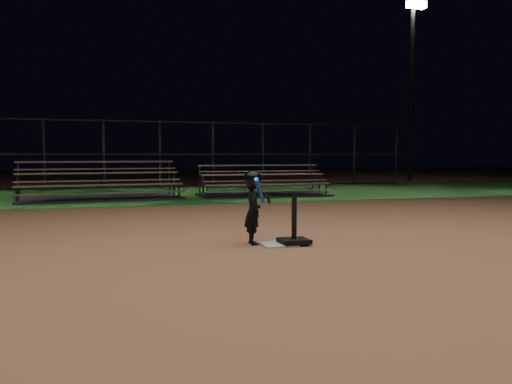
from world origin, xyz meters
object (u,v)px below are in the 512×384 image
at_px(light_pole_right, 412,76).
at_px(bleacher_right, 264,190).
at_px(child_batter, 253,205).
at_px(home_plate, 278,244).
at_px(bleacher_left, 100,192).
at_px(batting_tee, 294,235).

bearing_deg(light_pole_right, bleacher_right, -144.61).
bearing_deg(child_batter, home_plate, -118.15).
height_order(bleacher_left, bleacher_right, bleacher_left).
height_order(child_batter, bleacher_right, child_batter).
height_order(home_plate, batting_tee, batting_tee).
distance_m(bleacher_right, light_pole_right, 12.64).
distance_m(home_plate, child_batter, 0.63).
height_order(home_plate, bleacher_left, bleacher_left).
bearing_deg(light_pole_right, batting_tee, -128.19).
bearing_deg(batting_tee, child_batter, 157.64).
relative_size(batting_tee, light_pole_right, 0.08).
distance_m(batting_tee, bleacher_right, 8.51).
bearing_deg(bleacher_right, batting_tee, -105.11).
distance_m(bleacher_left, light_pole_right, 16.38).
bearing_deg(batting_tee, home_plate, 169.01).
bearing_deg(bleacher_left, light_pole_right, 20.37).
height_order(batting_tee, bleacher_left, bleacher_left).
xyz_separation_m(home_plate, bleacher_right, (2.46, 8.16, 0.18)).
relative_size(home_plate, batting_tee, 0.67).
height_order(batting_tee, child_batter, child_batter).
distance_m(bleacher_left, bleacher_right, 4.66).
distance_m(child_batter, light_pole_right, 19.72).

